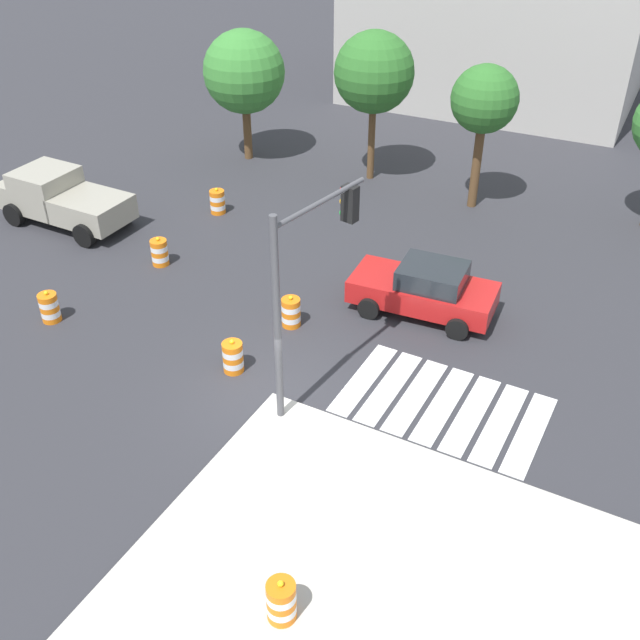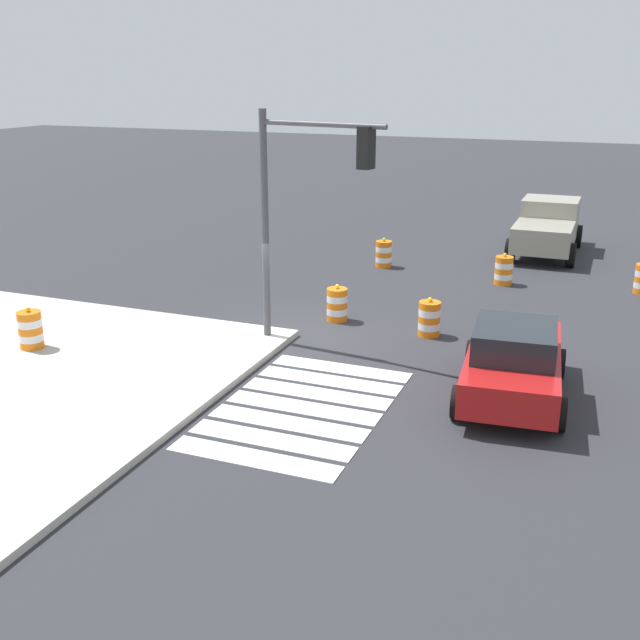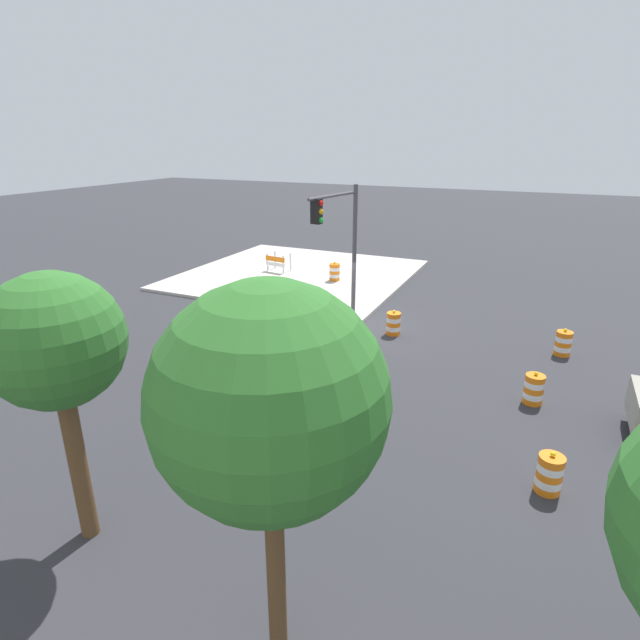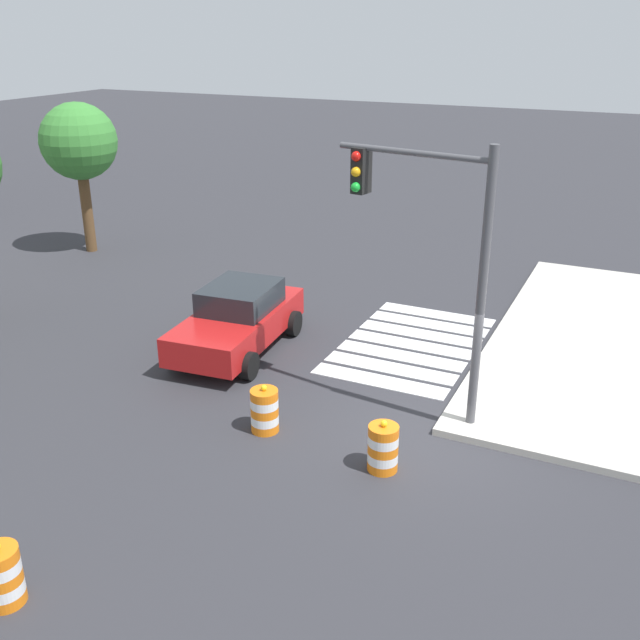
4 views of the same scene
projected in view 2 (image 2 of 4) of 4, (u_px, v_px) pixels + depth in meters
The scene contains 10 objects.
ground_plane at pixel (299, 336), 19.40m from camera, with size 120.00×120.00×0.00m, color #2D2D33.
crosswalk_stripes at pixel (303, 408), 15.24m from camera, with size 5.10×3.20×0.02m.
sports_car at pixel (513, 361), 15.49m from camera, with size 4.44×2.43×1.63m.
pickup_truck at pixel (548, 226), 28.00m from camera, with size 5.16×2.35×1.92m.
traffic_barrel_near_corner at pixel (384, 254), 26.05m from camera, with size 0.56×0.56×1.02m.
traffic_barrel_crosswalk_end at pixel (504, 270), 23.91m from camera, with size 0.56×0.56×1.02m.
traffic_barrel_median_near at pixel (337, 304), 20.44m from camera, with size 0.56×0.56×1.02m.
traffic_barrel_median_far at pixel (429, 319), 19.27m from camera, with size 0.56×0.56×1.02m.
traffic_barrel_on_sidewalk at pixel (30, 330), 18.00m from camera, with size 0.56×0.56×1.02m.
traffic_light_pole at pixel (305, 188), 17.29m from camera, with size 0.77×3.25×5.50m.
Camera 2 is at (16.81, 7.23, 6.49)m, focal length 42.44 mm.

